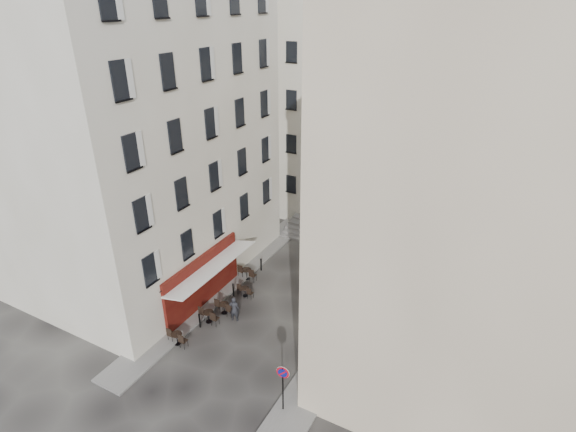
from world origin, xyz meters
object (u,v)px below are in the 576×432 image
Objects in this scene: bistro_table_a at (177,337)px; pedestrian at (234,309)px; no_parking_sign at (283,381)px; bistro_table_b at (209,316)px.

bistro_table_a is 0.79× the size of pedestrian.
no_parking_sign is 2.05× the size of bistro_table_a.
no_parking_sign is 8.00m from bistro_table_b.
no_parking_sign is 7.36m from pedestrian.
pedestrian reaches higher than bistro_table_b.
bistro_table_b is (-7.00, 3.59, -1.43)m from no_parking_sign.
bistro_table_b is at bearing 147.04° from no_parking_sign.
no_parking_sign reaches higher than bistro_table_b.
pedestrian is (1.66, 3.24, 0.36)m from bistro_table_a.
no_parking_sign is 2.00× the size of bistro_table_b.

